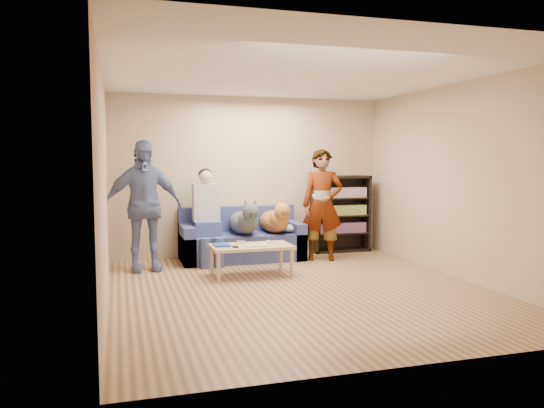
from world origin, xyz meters
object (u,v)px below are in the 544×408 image
object	(u,v)px
sofa	(241,242)
bookshelf	(340,212)
person_seated	(207,213)
person_standing_right	(322,205)
coffee_table	(251,248)
camera_silver	(241,242)
dog_tan	(275,220)
person_standing_left	(143,206)
notebook_blue	(222,245)
dog_gray	(245,221)

from	to	relation	value
sofa	bookshelf	size ratio (longest dim) A/B	1.46
person_seated	bookshelf	size ratio (longest dim) A/B	1.13
person_standing_right	bookshelf	size ratio (longest dim) A/B	1.34
bookshelf	coffee_table	bearing A→B (deg)	-143.88
person_seated	person_standing_right	bearing A→B (deg)	-9.07
camera_silver	bookshelf	bearing A→B (deg)	32.14
person_seated	dog_tan	world-z (taller)	person_seated
sofa	dog_tan	distance (m)	0.65
person_standing_left	camera_silver	xyz separation A→B (m)	(1.27, -0.63, -0.49)
dog_tan	bookshelf	distance (m)	1.35
notebook_blue	sofa	bearing A→B (deg)	64.91
person_standing_left	bookshelf	xyz separation A→B (m)	(3.32, 0.66, -0.25)
person_seated	camera_silver	bearing A→B (deg)	-71.37
coffee_table	dog_tan	bearing A→B (deg)	57.31
person_standing_left	sofa	distance (m)	1.70
notebook_blue	camera_silver	size ratio (longest dim) A/B	2.36
notebook_blue	dog_tan	world-z (taller)	dog_tan
person_standing_left	notebook_blue	distance (m)	1.31
person_standing_right	camera_silver	distance (m)	1.65
person_standing_right	dog_gray	xyz separation A→B (m)	(-1.20, 0.19, -0.24)
person_standing_left	dog_tan	size ratio (longest dim) A/B	1.60
camera_silver	sofa	bearing A→B (deg)	76.89
coffee_table	bookshelf	bearing A→B (deg)	36.12
sofa	dog_gray	xyz separation A→B (m)	(0.01, -0.22, 0.35)
person_seated	dog_gray	world-z (taller)	person_seated
notebook_blue	sofa	world-z (taller)	sofa
person_seated	dog_tan	bearing A→B (deg)	-2.39
sofa	coffee_table	xyz separation A→B (m)	(-0.12, -1.17, 0.09)
dog_gray	person_seated	bearing A→B (deg)	170.92
dog_gray	coffee_table	distance (m)	1.00
sofa	person_seated	world-z (taller)	person_seated
notebook_blue	coffee_table	size ratio (longest dim) A/B	0.24
person_standing_left	notebook_blue	bearing A→B (deg)	-41.05
dog_tan	bookshelf	size ratio (longest dim) A/B	0.89
person_standing_left	dog_tan	distance (m)	2.07
person_standing_left	coffee_table	distance (m)	1.68
sofa	camera_silver	bearing A→B (deg)	-103.11
camera_silver	person_seated	bearing A→B (deg)	108.63
camera_silver	dog_gray	bearing A→B (deg)	73.09
person_standing_right	notebook_blue	size ratio (longest dim) A/B	6.71
person_standing_left	notebook_blue	size ratio (longest dim) A/B	7.16
dog_gray	bookshelf	size ratio (longest dim) A/B	0.96
dog_gray	person_standing_left	bearing A→B (deg)	-172.30
person_standing_left	camera_silver	bearing A→B (deg)	-32.20
person_standing_right	notebook_blue	xyz separation A→B (m)	(-1.74, -0.71, -0.44)
person_standing_left	coffee_table	size ratio (longest dim) A/B	1.69
person_standing_left	camera_silver	distance (m)	1.50
person_standing_right	person_seated	distance (m)	1.79
person_standing_right	camera_silver	xyz separation A→B (m)	(-1.46, -0.64, -0.43)
person_standing_left	sofa	world-z (taller)	person_standing_left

